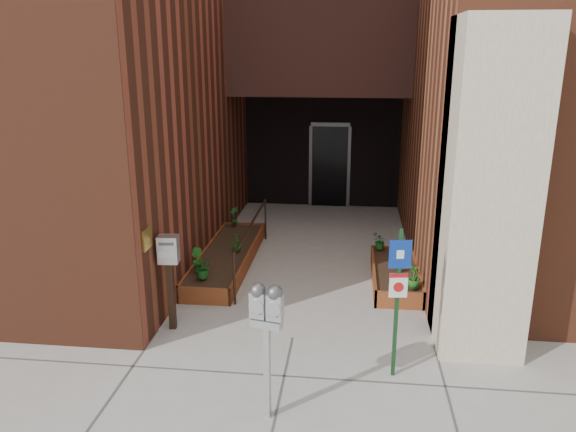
% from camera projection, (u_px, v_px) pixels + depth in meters
% --- Properties ---
extents(ground, '(80.00, 80.00, 0.00)m').
position_uv_depth(ground, '(292.00, 338.00, 8.07)').
color(ground, '#9E9991').
rests_on(ground, ground).
extents(architecture, '(20.00, 14.60, 10.00)m').
position_uv_depth(architecture, '(316.00, 6.00, 13.24)').
color(architecture, brown).
rests_on(architecture, ground).
extents(planter_left, '(0.90, 3.60, 0.30)m').
position_uv_depth(planter_left, '(227.00, 258.00, 10.78)').
color(planter_left, brown).
rests_on(planter_left, ground).
extents(planter_right, '(0.80, 2.20, 0.30)m').
position_uv_depth(planter_right, '(395.00, 275.00, 9.96)').
color(planter_right, brown).
rests_on(planter_right, ground).
extents(handrail, '(0.04, 3.34, 0.90)m').
position_uv_depth(handrail, '(252.00, 230.00, 10.50)').
color(handrail, black).
rests_on(handrail, ground).
extents(parking_meter, '(0.37, 0.20, 1.62)m').
position_uv_depth(parking_meter, '(267.00, 316.00, 5.99)').
color(parking_meter, '#ABACAE').
rests_on(parking_meter, ground).
extents(sign_post, '(0.27, 0.08, 1.96)m').
position_uv_depth(sign_post, '(398.00, 288.00, 6.80)').
color(sign_post, '#153A1B').
rests_on(sign_post, ground).
extents(payment_dropbox, '(0.31, 0.24, 1.45)m').
position_uv_depth(payment_dropbox, '(169.00, 262.00, 8.06)').
color(payment_dropbox, black).
rests_on(payment_dropbox, ground).
extents(shrub_left_a, '(0.36, 0.36, 0.37)m').
position_uv_depth(shrub_left_a, '(203.00, 268.00, 9.37)').
color(shrub_left_a, '#1B601E').
rests_on(shrub_left_a, planter_left).
extents(shrub_left_b, '(0.31, 0.31, 0.40)m').
position_uv_depth(shrub_left_b, '(197.00, 259.00, 9.69)').
color(shrub_left_b, '#24631C').
rests_on(shrub_left_b, planter_left).
extents(shrub_left_c, '(0.25, 0.25, 0.34)m').
position_uv_depth(shrub_left_c, '(237.00, 242.00, 10.68)').
color(shrub_left_c, '#1C5418').
rests_on(shrub_left_c, planter_left).
extents(shrub_left_d, '(0.30, 0.30, 0.41)m').
position_uv_depth(shrub_left_d, '(234.00, 216.00, 12.22)').
color(shrub_left_d, '#18541C').
rests_on(shrub_left_d, planter_left).
extents(shrub_right_a, '(0.27, 0.27, 0.38)m').
position_uv_depth(shrub_right_a, '(414.00, 277.00, 8.97)').
color(shrub_right_a, '#235D1A').
rests_on(shrub_right_a, planter_right).
extents(shrub_right_b, '(0.25, 0.25, 0.34)m').
position_uv_depth(shrub_right_b, '(399.00, 262.00, 9.67)').
color(shrub_right_b, '#24611B').
rests_on(shrub_right_b, planter_right).
extents(shrub_right_c, '(0.38, 0.38, 0.30)m').
position_uv_depth(shrub_right_c, '(380.00, 241.00, 10.75)').
color(shrub_right_c, '#1B6020').
rests_on(shrub_right_c, planter_right).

